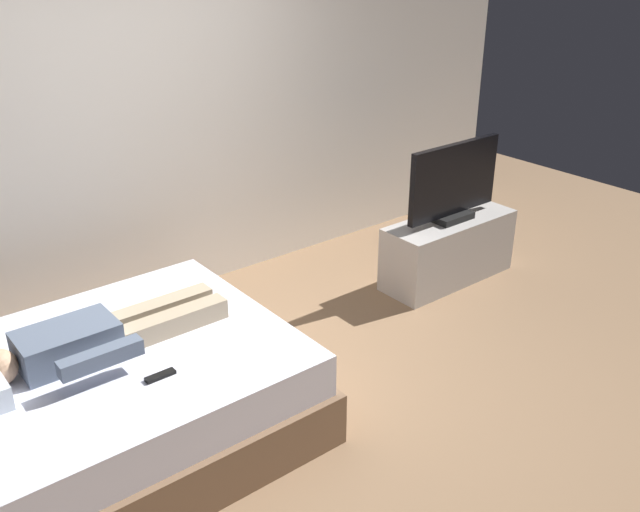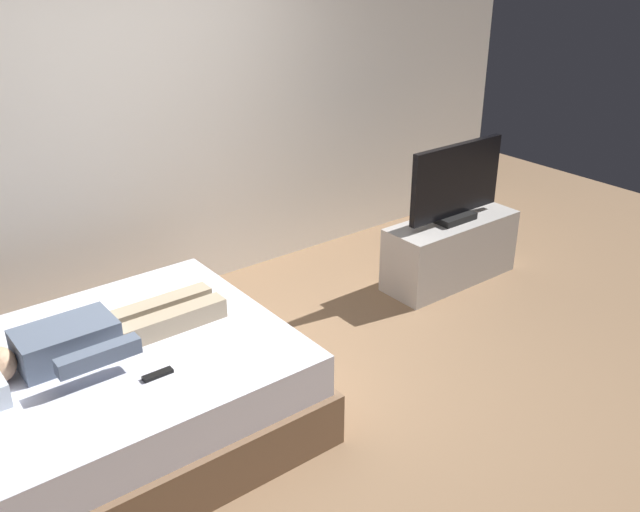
{
  "view_description": "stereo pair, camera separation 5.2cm",
  "coord_description": "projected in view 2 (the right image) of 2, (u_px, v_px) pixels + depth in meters",
  "views": [
    {
      "loc": [
        -1.88,
        -2.76,
        2.48
      ],
      "look_at": [
        0.52,
        0.24,
        0.69
      ],
      "focal_mm": 39.25,
      "sensor_mm": 36.0,
      "label": 1
    },
    {
      "loc": [
        -1.84,
        -2.79,
        2.48
      ],
      "look_at": [
        0.52,
        0.24,
        0.69
      ],
      "focal_mm": 39.25,
      "sensor_mm": 36.0,
      "label": 2
    }
  ],
  "objects": [
    {
      "name": "bed",
      "position": [
        101.0,
        402.0,
        3.62
      ],
      "size": [
        2.0,
        1.54,
        0.54
      ],
      "color": "brown",
      "rests_on": "ground"
    },
    {
      "name": "person",
      "position": [
        93.0,
        337.0,
        3.52
      ],
      "size": [
        1.26,
        0.46,
        0.18
      ],
      "color": "slate",
      "rests_on": "bed"
    },
    {
      "name": "ground_plane",
      "position": [
        275.0,
        400.0,
        4.07
      ],
      "size": [
        10.0,
        10.0,
        0.0
      ],
      "primitive_type": "plane",
      "color": "#8C6B4C"
    },
    {
      "name": "tv_stand",
      "position": [
        450.0,
        250.0,
        5.37
      ],
      "size": [
        1.1,
        0.4,
        0.5
      ],
      "primitive_type": "cube",
      "color": "#B7B2AD",
      "rests_on": "ground"
    },
    {
      "name": "back_wall",
      "position": [
        182.0,
        101.0,
        4.88
      ],
      "size": [
        6.4,
        0.1,
        2.8
      ],
      "primitive_type": "cube",
      "color": "silver",
      "rests_on": "ground"
    },
    {
      "name": "tv",
      "position": [
        456.0,
        184.0,
        5.14
      ],
      "size": [
        0.88,
        0.2,
        0.59
      ],
      "color": "black",
      "rests_on": "tv_stand"
    },
    {
      "name": "remote",
      "position": [
        158.0,
        374.0,
        3.35
      ],
      "size": [
        0.15,
        0.04,
        0.02
      ],
      "primitive_type": "cube",
      "color": "black",
      "rests_on": "bed"
    }
  ]
}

